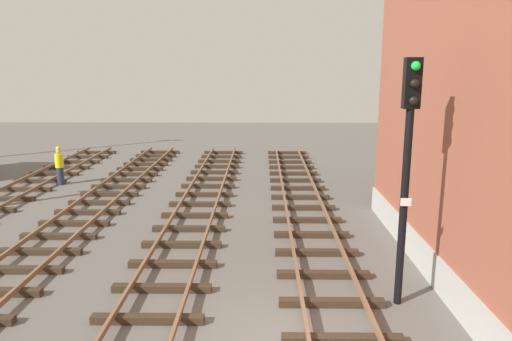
{
  "coord_description": "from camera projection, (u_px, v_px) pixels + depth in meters",
  "views": [
    {
      "loc": [
        -0.32,
        -8.8,
        5.53
      ],
      "look_at": [
        -0.54,
        8.73,
        1.74
      ],
      "focal_mm": 33.46,
      "sensor_mm": 36.0,
      "label": 1
    }
  ],
  "objects": [
    {
      "name": "track_near_building",
      "position": [
        343.0,
        338.0,
        9.73
      ],
      "size": [
        2.5,
        45.3,
        0.32
      ],
      "color": "#38281C",
      "rests_on": "ground"
    },
    {
      "name": "track_centre",
      "position": [
        139.0,
        336.0,
        9.78
      ],
      "size": [
        2.5,
        45.3,
        0.32
      ],
      "color": "#38281C",
      "rests_on": "ground"
    },
    {
      "name": "track_worker_foreground",
      "position": [
        60.0,
        166.0,
        22.8
      ],
      "size": [
        0.4,
        0.4,
        1.87
      ],
      "color": "#262D4C",
      "rests_on": "ground"
    },
    {
      "name": "signal_mast",
      "position": [
        407.0,
        156.0,
        10.66
      ],
      "size": [
        0.36,
        0.4,
        5.75
      ],
      "color": "black",
      "rests_on": "ground"
    }
  ]
}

